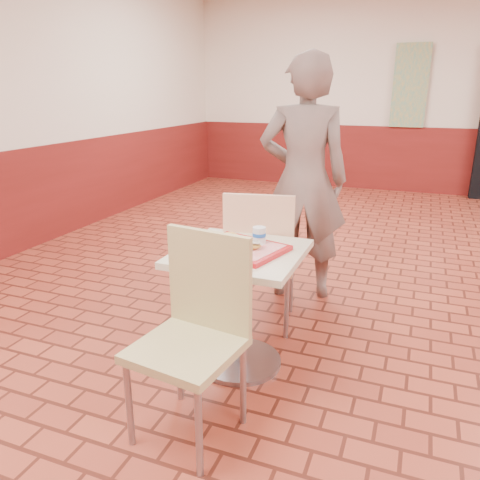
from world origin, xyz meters
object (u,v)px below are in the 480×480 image
(customer, at_px, (303,180))
(paper_cup, at_px, (259,235))
(chair_main_back, at_px, (261,254))
(serving_tray, at_px, (240,248))
(long_john_donut, at_px, (248,246))
(chair_main_front, at_px, (196,326))
(main_table, at_px, (240,289))
(ring_donut, at_px, (230,236))

(customer, height_order, paper_cup, customer)
(chair_main_back, relative_size, customer, 0.53)
(chair_main_back, relative_size, paper_cup, 10.21)
(serving_tray, bearing_deg, customer, 86.45)
(long_john_donut, bearing_deg, chair_main_back, 101.03)
(serving_tray, bearing_deg, chair_main_front, -89.81)
(main_table, xyz_separation_m, long_john_donut, (0.06, -0.05, 0.28))
(serving_tray, height_order, ring_donut, ring_donut)
(main_table, relative_size, paper_cup, 7.63)
(long_john_donut, bearing_deg, customer, 89.69)
(main_table, distance_m, serving_tray, 0.25)
(ring_donut, xyz_separation_m, long_john_donut, (0.16, -0.14, 0.01))
(serving_tray, distance_m, ring_donut, 0.14)
(ring_donut, bearing_deg, serving_tray, -44.23)
(customer, bearing_deg, serving_tray, 71.98)
(main_table, distance_m, chair_main_front, 0.56)
(chair_main_back, bearing_deg, long_john_donut, 90.08)
(main_table, bearing_deg, ring_donut, 135.77)
(main_table, relative_size, customer, 0.39)
(main_table, xyz_separation_m, chair_main_back, (-0.04, 0.46, 0.05))
(serving_tray, xyz_separation_m, ring_donut, (-0.10, 0.10, 0.03))
(main_table, distance_m, paper_cup, 0.33)
(serving_tray, xyz_separation_m, long_john_donut, (0.06, -0.05, 0.03))
(ring_donut, bearing_deg, customer, 80.57)
(chair_main_back, bearing_deg, paper_cup, 96.33)
(chair_main_front, relative_size, long_john_donut, 6.28)
(main_table, height_order, chair_main_back, chair_main_back)
(paper_cup, bearing_deg, ring_donut, 172.23)
(chair_main_back, distance_m, customer, 0.77)
(chair_main_back, relative_size, ring_donut, 10.41)
(long_john_donut, bearing_deg, paper_cup, 79.48)
(main_table, relative_size, chair_main_front, 0.75)
(chair_main_back, height_order, serving_tray, chair_main_back)
(chair_main_back, relative_size, long_john_donut, 6.29)
(chair_main_front, xyz_separation_m, serving_tray, (-0.00, 0.56, 0.20))
(chair_main_front, xyz_separation_m, chair_main_back, (-0.04, 1.03, 0.00))
(chair_main_front, bearing_deg, customer, 95.64)
(customer, bearing_deg, long_john_donut, 75.23)
(serving_tray, height_order, long_john_donut, long_john_donut)
(ring_donut, bearing_deg, long_john_donut, -41.32)
(long_john_donut, bearing_deg, serving_tray, 143.87)
(main_table, bearing_deg, serving_tray, -90.00)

